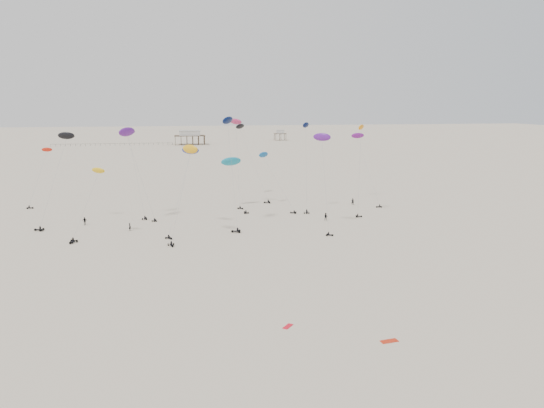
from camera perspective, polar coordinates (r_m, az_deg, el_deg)
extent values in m
plane|color=beige|center=(226.81, -5.13, 3.52)|extent=(900.00, 900.00, 0.00)
cube|color=brown|center=(374.86, -8.84, 7.27)|extent=(21.00, 13.00, 0.30)
cube|color=silver|center=(374.76, -8.85, 7.54)|extent=(14.00, 8.40, 3.20)
cube|color=#B2B2AD|center=(374.67, -8.86, 7.81)|extent=(15.00, 9.00, 0.30)
cube|color=brown|center=(412.66, 0.88, 7.58)|extent=(9.00, 7.00, 0.30)
cube|color=silver|center=(412.59, 0.88, 7.77)|extent=(5.60, 4.20, 2.40)
cube|color=#B2B2AD|center=(412.52, 0.88, 7.96)|extent=(6.00, 4.50, 0.30)
cube|color=black|center=(377.31, -16.78, 6.25)|extent=(80.00, 0.10, 0.10)
cylinder|color=gray|center=(120.17, -9.85, 1.15)|extent=(0.03, 0.03, 21.03)
ellipsoid|color=#0C26A4|center=(124.92, -8.78, 5.75)|extent=(4.55, 3.59, 2.14)
cylinder|color=gray|center=(141.08, 3.71, 3.80)|extent=(0.03, 0.03, 22.18)
ellipsoid|color=#04103D|center=(142.65, 3.65, 8.48)|extent=(3.06, 3.41, 1.66)
cylinder|color=gray|center=(134.69, -22.48, 2.21)|extent=(0.03, 0.03, 22.58)
ellipsoid|color=black|center=(138.05, -21.26, 6.87)|extent=(4.42, 2.45, 2.06)
cylinder|color=gray|center=(119.41, -19.41, -0.17)|extent=(0.03, 0.03, 15.23)
ellipsoid|color=yellow|center=(120.91, -18.19, 3.45)|extent=(3.73, 3.23, 1.71)
cylinder|color=gray|center=(119.91, 5.78, 1.97)|extent=(0.03, 0.03, 21.82)
ellipsoid|color=#641C9C|center=(123.33, 5.40, 7.19)|extent=(4.30, 3.55, 2.05)
cylinder|color=gray|center=(136.97, -14.34, 2.94)|extent=(0.03, 0.03, 20.90)
ellipsoid|color=#67198D|center=(138.13, -15.21, 7.49)|extent=(4.29, 4.13, 2.07)
cylinder|color=gray|center=(112.21, -9.75, 0.76)|extent=(0.03, 0.03, 19.75)
ellipsoid|color=#FFB215|center=(114.89, -8.80, 5.85)|extent=(4.05, 4.31, 2.14)
cylinder|color=gray|center=(137.82, 9.42, 3.40)|extent=(0.03, 0.03, 21.95)
ellipsoid|color=orange|center=(139.27, 9.56, 8.15)|extent=(3.14, 3.52, 1.68)
cylinder|color=gray|center=(144.12, -3.66, 1.78)|extent=(0.03, 0.03, 15.45)
ellipsoid|color=teal|center=(148.30, -4.43, 4.60)|extent=(6.61, 4.51, 3.05)
cylinder|color=gray|center=(145.17, 0.65, 2.26)|extent=(0.03, 0.03, 20.09)
ellipsoid|color=#155DA3|center=(150.73, -0.93, 5.33)|extent=(3.86, 3.61, 1.91)
cylinder|color=gray|center=(158.84, -2.01, 4.34)|extent=(0.03, 0.03, 25.11)
ellipsoid|color=black|center=(164.30, -3.46, 8.34)|extent=(4.20, 4.51, 2.09)
cylinder|color=gray|center=(166.38, -23.80, 2.59)|extent=(0.03, 0.03, 20.06)
ellipsoid|color=red|center=(172.24, -23.06, 5.41)|extent=(3.05, 1.21, 1.52)
cylinder|color=gray|center=(156.17, 10.28, 3.57)|extent=(0.03, 0.03, 23.23)
ellipsoid|color=#791889|center=(161.95, 9.20, 7.28)|extent=(4.08, 1.79, 2.01)
cylinder|color=gray|center=(146.78, -3.67, 4.15)|extent=(0.03, 0.03, 22.87)
ellipsoid|color=#BD2C62|center=(148.40, -3.93, 8.85)|extent=(4.33, 4.75, 2.17)
cylinder|color=gray|center=(132.85, -13.91, 2.74)|extent=(0.03, 0.03, 21.20)
ellipsoid|color=#5C198A|center=(132.67, -15.35, 7.50)|extent=(4.88, 5.38, 2.62)
cylinder|color=gray|center=(121.64, -4.32, 3.05)|extent=(0.03, 0.03, 24.64)
ellipsoid|color=#05123F|center=(124.65, -4.80, 8.96)|extent=(4.12, 4.95, 2.27)
imported|color=black|center=(125.77, -15.02, -2.78)|extent=(0.86, 0.92, 2.08)
imported|color=black|center=(132.55, 5.82, -1.77)|extent=(1.24, 0.96, 2.23)
imported|color=black|center=(134.75, -19.48, -2.14)|extent=(1.38, 0.80, 2.26)
imported|color=black|center=(153.56, 8.66, -0.09)|extent=(0.96, 0.78, 2.30)
cube|color=red|center=(68.79, 12.50, -14.23)|extent=(2.31, 1.22, 0.08)
cube|color=red|center=(71.27, 1.72, -13.04)|extent=(1.69, 1.83, 0.07)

